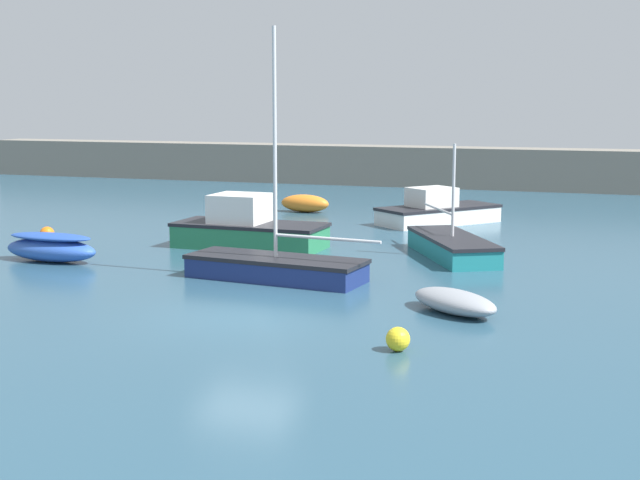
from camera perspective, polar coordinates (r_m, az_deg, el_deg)
ground_plane at (r=22.17m, az=-4.71°, el=-5.09°), size 120.00×120.00×0.20m
harbor_breakwater at (r=54.15m, az=9.64°, el=4.59°), size 66.13×2.54×2.40m
sailboat_tall_mast at (r=26.33m, az=-2.83°, el=-1.70°), size 6.08×2.38×7.34m
dinghy_near_pier at (r=41.91m, az=-0.97°, el=2.36°), size 2.44×1.11×0.83m
motorboat_grey_hull at (r=38.33m, az=7.50°, el=1.85°), size 5.03×5.51×1.57m
rowboat_with_red_cover at (r=30.51m, az=-16.85°, el=-0.45°), size 3.46×1.37×0.94m
rowboat_white_midwater at (r=22.53m, az=8.61°, el=-3.92°), size 2.88×2.61×0.57m
motorboat_with_cabin at (r=32.01m, az=-4.67°, el=0.73°), size 5.47×2.35×1.92m
sailboat_short_mast at (r=30.32m, az=8.45°, el=-0.40°), size 3.99×5.48×3.82m
mooring_buoy_orange at (r=34.97m, az=-17.07°, el=0.38°), size 0.54×0.54×0.54m
mooring_buoy_yellow at (r=19.05m, az=5.01°, el=-6.34°), size 0.52×0.52×0.52m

